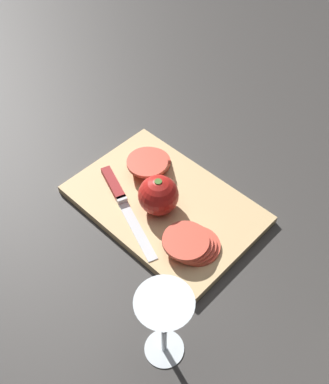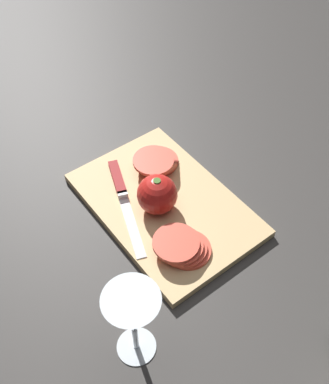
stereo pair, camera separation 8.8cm
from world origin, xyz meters
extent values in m
plane|color=#383533|center=(0.00, 0.00, 0.00)|extent=(3.00, 3.00, 0.00)
cube|color=tan|center=(-0.01, -0.04, 0.01)|extent=(0.37, 0.25, 0.02)
cylinder|color=silver|center=(-0.22, 0.18, 0.00)|extent=(0.06, 0.06, 0.00)
cylinder|color=silver|center=(-0.22, 0.18, 0.04)|extent=(0.01, 0.01, 0.07)
cone|color=silver|center=(-0.22, 0.18, 0.12)|extent=(0.08, 0.08, 0.09)
cone|color=#DBCC84|center=(-0.22, 0.18, 0.09)|extent=(0.03, 0.03, 0.04)
sphere|color=red|center=(-0.02, -0.02, 0.06)|extent=(0.08, 0.08, 0.08)
cylinder|color=#47702D|center=(-0.02, -0.02, 0.09)|extent=(0.01, 0.01, 0.01)
cube|color=silver|center=(-0.02, 0.05, 0.02)|extent=(0.15, 0.07, 0.00)
cube|color=silver|center=(0.05, 0.02, 0.02)|extent=(0.02, 0.02, 0.01)
cube|color=maroon|center=(0.09, 0.01, 0.02)|extent=(0.09, 0.05, 0.01)
cylinder|color=#DB4C38|center=(-0.13, 0.00, 0.02)|extent=(0.09, 0.09, 0.01)
cylinder|color=#DB4C38|center=(-0.13, 0.01, 0.03)|extent=(0.09, 0.09, 0.01)
cylinder|color=#DB4C38|center=(-0.12, 0.01, 0.04)|extent=(0.09, 0.09, 0.01)
cylinder|color=#DB4C38|center=(-0.12, 0.02, 0.04)|extent=(0.09, 0.09, 0.01)
cylinder|color=#DB4C38|center=(0.08, -0.09, 0.02)|extent=(0.09, 0.09, 0.01)
cylinder|color=#DB4C38|center=(0.08, -0.09, 0.03)|extent=(0.09, 0.09, 0.01)
cylinder|color=#DB4C38|center=(0.07, -0.08, 0.04)|extent=(0.09, 0.09, 0.01)
cylinder|color=#DB4C38|center=(0.07, -0.07, 0.04)|extent=(0.09, 0.09, 0.01)
cylinder|color=#DB4C38|center=(0.07, -0.07, 0.05)|extent=(0.09, 0.09, 0.01)
camera|label=1|loc=(-0.41, 0.37, 0.72)|focal=42.00mm
camera|label=2|loc=(-0.47, 0.31, 0.72)|focal=42.00mm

